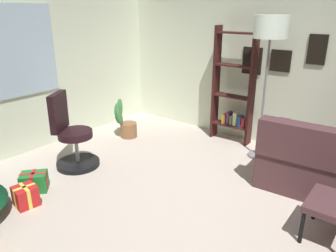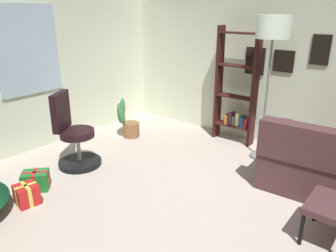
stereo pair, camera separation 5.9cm
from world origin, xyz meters
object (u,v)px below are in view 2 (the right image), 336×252
object	(u,v)px
potted_plant	(128,123)
office_chair	(74,138)
footstool	(333,209)
bookshelf	(236,92)
gift_box_red	(27,195)
floor_lamp	(273,35)
gift_box_green	(36,181)

from	to	relation	value
potted_plant	office_chair	bearing A→B (deg)	-170.55
footstool	bookshelf	world-z (taller)	bookshelf
gift_box_red	potted_plant	distance (m)	2.12
gift_box_red	potted_plant	size ratio (longest dim) A/B	0.40
bookshelf	floor_lamp	world-z (taller)	floor_lamp
gift_box_red	bookshelf	distance (m)	3.17
office_chair	potted_plant	size ratio (longest dim) A/B	1.56
footstool	office_chair	size ratio (longest dim) A/B	0.50
floor_lamp	potted_plant	distance (m)	2.55
office_chair	footstool	bearing A→B (deg)	-80.36
footstool	floor_lamp	size ratio (longest dim) A/B	0.26
floor_lamp	gift_box_green	bearing A→B (deg)	145.89
gift_box_red	office_chair	xyz separation A→B (m)	(0.89, 0.37, 0.27)
gift_box_green	office_chair	xyz separation A→B (m)	(0.67, 0.17, 0.27)
footstool	potted_plant	size ratio (longest dim) A/B	0.79
footstool	bookshelf	size ratio (longest dim) A/B	0.28
gift_box_green	floor_lamp	world-z (taller)	floor_lamp
gift_box_red	office_chair	size ratio (longest dim) A/B	0.26
gift_box_green	office_chair	size ratio (longest dim) A/B	0.35
gift_box_green	floor_lamp	distance (m)	3.33
office_chair	floor_lamp	size ratio (longest dim) A/B	0.52
gift_box_green	potted_plant	bearing A→B (deg)	11.17
gift_box_red	footstool	bearing A→B (deg)	-62.13
office_chair	floor_lamp	distance (m)	2.85
footstool	office_chair	bearing A→B (deg)	99.64
footstool	potted_plant	world-z (taller)	potted_plant
office_chair	floor_lamp	world-z (taller)	floor_lamp
floor_lamp	gift_box_red	bearing A→B (deg)	151.38
gift_box_red	floor_lamp	xyz separation A→B (m)	(2.66, -1.45, 1.55)
bookshelf	footstool	bearing A→B (deg)	-131.31
footstool	gift_box_red	xyz separation A→B (m)	(-1.40, 2.65, -0.22)
floor_lamp	potted_plant	size ratio (longest dim) A/B	3.01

